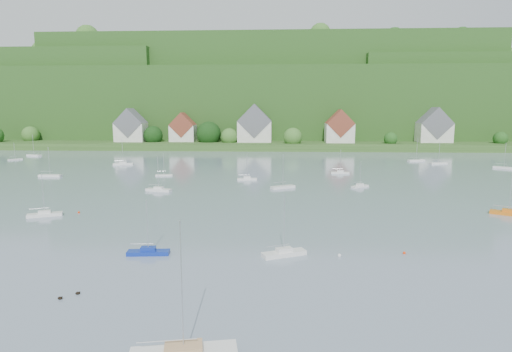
{
  "coord_description": "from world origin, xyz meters",
  "views": [
    {
      "loc": [
        16.29,
        -16.59,
        18.33
      ],
      "look_at": [
        11.51,
        75.0,
        4.0
      ],
      "focal_mm": 29.87,
      "sensor_mm": 36.0,
      "label": 1
    }
  ],
  "objects_px": {
    "near_sailboat_1": "(148,251)",
    "near_sailboat_3": "(284,253)",
    "near_sailboat_6": "(45,214)",
    "near_sailboat_5": "(509,213)"
  },
  "relations": [
    {
      "from": "near_sailboat_1",
      "to": "near_sailboat_6",
      "type": "height_order",
      "value": "near_sailboat_6"
    },
    {
      "from": "near_sailboat_1",
      "to": "near_sailboat_6",
      "type": "xyz_separation_m",
      "value": [
        -23.94,
        18.5,
        0.01
      ]
    },
    {
      "from": "near_sailboat_1",
      "to": "near_sailboat_5",
      "type": "relative_size",
      "value": 0.91
    },
    {
      "from": "near_sailboat_1",
      "to": "near_sailboat_3",
      "type": "xyz_separation_m",
      "value": [
        17.32,
        0.42,
        0.02
      ]
    },
    {
      "from": "near_sailboat_1",
      "to": "near_sailboat_6",
      "type": "bearing_deg",
      "value": 137.17
    },
    {
      "from": "near_sailboat_1",
      "to": "near_sailboat_3",
      "type": "bearing_deg",
      "value": -3.73
    },
    {
      "from": "near_sailboat_3",
      "to": "near_sailboat_6",
      "type": "bearing_deg",
      "value": 131.92
    },
    {
      "from": "near_sailboat_3",
      "to": "near_sailboat_5",
      "type": "bearing_deg",
      "value": 5.84
    },
    {
      "from": "near_sailboat_1",
      "to": "near_sailboat_5",
      "type": "distance_m",
      "value": 61.71
    },
    {
      "from": "near_sailboat_3",
      "to": "near_sailboat_5",
      "type": "relative_size",
      "value": 0.98
    }
  ]
}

